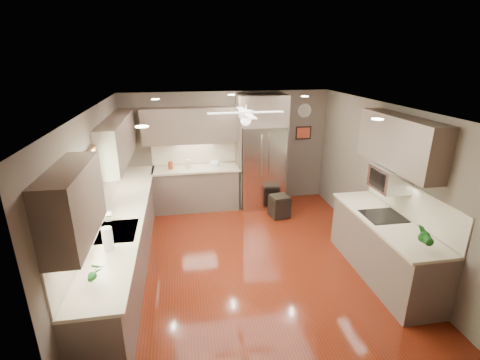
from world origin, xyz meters
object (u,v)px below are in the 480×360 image
object	(u,v)px
refrigerator	(261,154)
stool	(279,206)
canister_a	(171,165)
microwave	(390,179)
potted_plant_right	(425,236)
paper_towel	(108,239)
potted_plant_left	(95,272)
canister_c	(189,164)
soap_bottle	(109,216)
bowl	(215,165)

from	to	relation	value
refrigerator	stool	xyz separation A→B (m)	(0.24, -0.72, -0.95)
canister_a	microwave	size ratio (longest dim) A/B	0.29
potted_plant_right	stool	xyz separation A→B (m)	(-0.95, 3.06, -0.87)
paper_towel	potted_plant_left	bearing A→B (deg)	-90.06
refrigerator	microwave	xyz separation A→B (m)	(1.33, -2.71, 0.29)
stool	canister_a	bearing A→B (deg)	161.18
canister_c	soap_bottle	world-z (taller)	soap_bottle
potted_plant_right	microwave	size ratio (longest dim) A/B	0.62
paper_towel	refrigerator	bearing A→B (deg)	49.61
stool	canister_c	bearing A→B (deg)	157.50
canister_c	bowl	size ratio (longest dim) A/B	0.80
canister_c	potted_plant_left	world-z (taller)	potted_plant_left
soap_bottle	microwave	xyz separation A→B (m)	(4.11, -0.34, 0.44)
soap_bottle	bowl	distance (m)	2.99
soap_bottle	paper_towel	size ratio (longest dim) A/B	0.66
potted_plant_right	paper_towel	xyz separation A→B (m)	(-3.86, 0.65, -0.03)
stool	microwave	bearing A→B (deg)	-61.44
refrigerator	microwave	bearing A→B (deg)	-63.91
canister_a	potted_plant_left	xyz separation A→B (m)	(-0.71, -3.87, 0.06)
refrigerator	microwave	size ratio (longest dim) A/B	4.45
bowl	stool	distance (m)	1.64
potted_plant_right	bowl	world-z (taller)	potted_plant_right
canister_a	paper_towel	size ratio (longest dim) A/B	0.51
soap_bottle	potted_plant_right	xyz separation A→B (m)	(3.98, -1.40, 0.07)
bowl	microwave	bearing A→B (deg)	-49.59
microwave	bowl	bearing A→B (deg)	130.41
canister_a	refrigerator	xyz separation A→B (m)	(1.96, -0.03, 0.17)
canister_c	microwave	size ratio (longest dim) A/B	0.33
soap_bottle	paper_towel	world-z (taller)	paper_towel
potted_plant_right	microwave	xyz separation A→B (m)	(0.13, 1.07, 0.37)
canister_c	potted_plant_right	xyz separation A→B (m)	(2.77, -3.81, 0.08)
canister_c	refrigerator	bearing A→B (deg)	-1.27
paper_towel	canister_c	bearing A→B (deg)	71.00
canister_a	bowl	world-z (taller)	canister_a
potted_plant_left	bowl	distance (m)	4.22
potted_plant_left	refrigerator	bearing A→B (deg)	55.23
canister_a	potted_plant_left	bearing A→B (deg)	-100.34
canister_a	canister_c	bearing A→B (deg)	0.32
microwave	stool	distance (m)	2.58
microwave	potted_plant_left	bearing A→B (deg)	-164.22
soap_bottle	stool	xyz separation A→B (m)	(3.03, 1.65, -0.81)
stool	paper_towel	world-z (taller)	paper_towel
potted_plant_right	paper_towel	bearing A→B (deg)	170.50
potted_plant_right	soap_bottle	bearing A→B (deg)	160.57
soap_bottle	canister_a	bearing A→B (deg)	70.92
potted_plant_right	potted_plant_left	bearing A→B (deg)	-179.10
canister_a	soap_bottle	size ratio (longest dim) A/B	0.77
canister_a	microwave	world-z (taller)	microwave
refrigerator	stool	distance (m)	1.21
potted_plant_right	microwave	world-z (taller)	microwave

